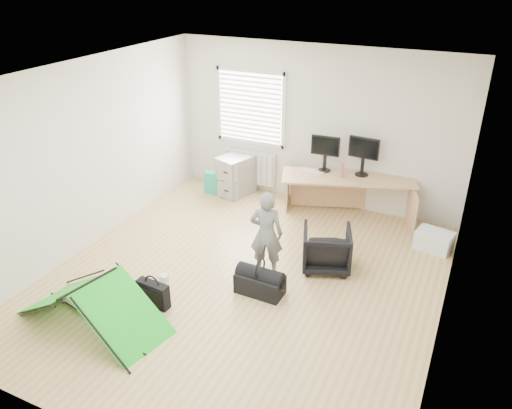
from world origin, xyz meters
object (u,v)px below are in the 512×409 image
at_px(person, 266,234).
at_px(duffel_bag, 260,284).
at_px(office_chair, 326,248).
at_px(filing_cabinet, 236,175).
at_px(desk, 347,197).
at_px(storage_crate, 434,241).
at_px(monitor_left, 325,158).
at_px(monitor_right, 363,161).
at_px(thermos, 341,170).
at_px(laptop_bag, 153,294).
at_px(kite, 91,303).

xyz_separation_m(person, duffel_bag, (0.12, -0.46, -0.48)).
bearing_deg(office_chair, filing_cabinet, -55.49).
height_order(desk, storage_crate, desk).
xyz_separation_m(monitor_left, duffel_bag, (0.04, -2.61, -0.81)).
relative_size(person, duffel_bag, 1.99).
relative_size(monitor_left, person, 0.38).
bearing_deg(monitor_right, desk, -131.68).
bearing_deg(monitor_left, desk, -12.86).
xyz_separation_m(filing_cabinet, thermos, (1.97, -0.08, 0.48)).
distance_m(desk, laptop_bag, 3.65).
xyz_separation_m(thermos, laptop_bag, (-1.37, -3.27, -0.68)).
distance_m(storage_crate, laptop_bag, 4.13).
relative_size(monitor_right, laptop_bag, 1.14).
distance_m(thermos, laptop_bag, 3.61).
height_order(storage_crate, laptop_bag, laptop_bag).
bearing_deg(storage_crate, kite, -134.43).
height_order(filing_cabinet, storage_crate, filing_cabinet).
bearing_deg(thermos, monitor_left, 158.76).
bearing_deg(storage_crate, thermos, 166.14).
bearing_deg(monitor_right, filing_cabinet, -171.80).
bearing_deg(duffel_bag, person, 106.40).
height_order(filing_cabinet, office_chair, filing_cabinet).
xyz_separation_m(monitor_right, storage_crate, (1.30, -0.61, -0.82)).
distance_m(filing_cabinet, monitor_left, 1.74).
xyz_separation_m(desk, kite, (-1.92, -3.91, -0.08)).
relative_size(desk, laptop_bag, 4.88).
relative_size(storage_crate, laptop_bag, 1.17).
bearing_deg(storage_crate, desk, 163.20).
distance_m(desk, filing_cabinet, 2.07).
bearing_deg(office_chair, laptop_bag, 26.43).
distance_m(monitor_right, office_chair, 1.88).
bearing_deg(monitor_right, storage_crate, -20.29).
relative_size(desk, monitor_left, 4.55).
xyz_separation_m(thermos, duffel_bag, (-0.29, -2.48, -0.71)).
bearing_deg(laptop_bag, person, 56.25).
relative_size(storage_crate, duffel_bag, 0.83).
height_order(filing_cabinet, monitor_left, monitor_left).
height_order(desk, laptop_bag, desk).
bearing_deg(monitor_left, kite, -113.96).
bearing_deg(monitor_left, duffel_bag, -92.60).
bearing_deg(laptop_bag, kite, -122.86).
relative_size(desk, monitor_right, 4.30).
relative_size(monitor_right, office_chair, 0.75).
height_order(person, storage_crate, person).
bearing_deg(kite, person, 64.87).
bearing_deg(office_chair, kite, 28.05).
bearing_deg(filing_cabinet, thermos, 16.90).
bearing_deg(monitor_left, laptop_bag, -110.62).
distance_m(filing_cabinet, thermos, 2.03).
height_order(laptop_bag, duffel_bag, laptop_bag).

